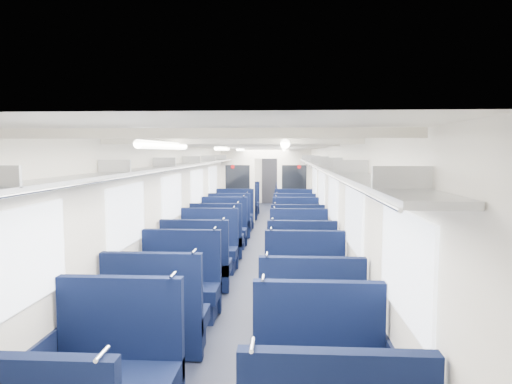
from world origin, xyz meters
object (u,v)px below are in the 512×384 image
(seat_21, at_px, (292,209))
(seat_14, at_px, (224,232))
(seat_18, at_px, (235,217))
(seat_22, at_px, (244,204))
(seat_2, at_px, (116,376))
(seat_13, at_px, (297,242))
(seat_20, at_px, (241,209))
(seat_5, at_px, (310,328))
(seat_9, at_px, (301,269))
(seat_4, at_px, (156,321))
(seat_17, at_px, (294,224))
(seat_10, at_px, (209,252))
(seat_16, at_px, (230,223))
(seat_6, at_px, (180,290))
(seat_7, at_px, (305,292))
(seat_19, at_px, (293,217))
(seat_8, at_px, (197,268))
(seat_3, at_px, (319,384))
(end_door, at_px, (271,180))
(seat_23, at_px, (291,205))
(seat_11, at_px, (299,253))
(seat_15, at_px, (296,232))
(bulkhead, at_px, (266,183))

(seat_21, bearing_deg, seat_14, -110.94)
(seat_18, bearing_deg, seat_22, 90.00)
(seat_2, bearing_deg, seat_21, 81.56)
(seat_13, xyz_separation_m, seat_20, (-1.66, 5.52, 0.00))
(seat_5, bearing_deg, seat_9, 90.00)
(seat_4, height_order, seat_18, same)
(seat_18, bearing_deg, seat_17, -33.53)
(seat_10, distance_m, seat_20, 6.48)
(seat_13, distance_m, seat_16, 2.92)
(seat_6, height_order, seat_17, same)
(seat_9, relative_size, seat_17, 1.00)
(seat_7, relative_size, seat_19, 1.00)
(seat_6, height_order, seat_18, same)
(seat_2, height_order, seat_19, same)
(seat_16, bearing_deg, seat_21, 61.93)
(seat_2, distance_m, seat_22, 12.35)
(seat_6, distance_m, seat_8, 1.18)
(seat_9, bearing_deg, seat_7, -90.00)
(seat_9, height_order, seat_10, same)
(seat_4, distance_m, seat_10, 3.50)
(seat_3, relative_size, seat_17, 1.00)
(end_door, distance_m, seat_16, 8.07)
(seat_13, relative_size, seat_23, 1.00)
(seat_6, relative_size, seat_11, 1.00)
(seat_11, xyz_separation_m, seat_23, (0.00, 7.62, 0.00))
(seat_10, distance_m, seat_14, 2.14)
(seat_4, relative_size, seat_8, 1.00)
(seat_3, height_order, seat_9, same)
(seat_3, relative_size, seat_16, 1.00)
(seat_4, bearing_deg, seat_22, 90.00)
(seat_4, xyz_separation_m, seat_15, (1.66, 5.66, 0.00))
(seat_7, xyz_separation_m, seat_20, (-1.66, 8.83, 0.00))
(seat_18, bearing_deg, seat_10, -90.00)
(end_door, relative_size, seat_8, 1.68)
(end_door, height_order, seat_17, end_door)
(seat_18, distance_m, seat_23, 3.55)
(seat_10, bearing_deg, seat_16, 90.00)
(seat_8, distance_m, seat_11, 2.05)
(seat_20, bearing_deg, seat_16, -90.00)
(seat_15, bearing_deg, seat_16, 143.98)
(seat_3, height_order, seat_4, same)
(seat_20, xyz_separation_m, seat_21, (1.66, -0.00, 0.00))
(bulkhead, height_order, seat_11, bulkhead)
(end_door, bearing_deg, seat_7, -86.54)
(end_door, height_order, seat_10, end_door)
(seat_11, bearing_deg, seat_10, -179.67)
(seat_18, distance_m, seat_22, 3.13)
(seat_7, xyz_separation_m, seat_17, (0.00, 5.76, 0.00))
(seat_13, xyz_separation_m, seat_14, (-1.66, 1.18, 0.00))
(seat_7, distance_m, seat_11, 2.36)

